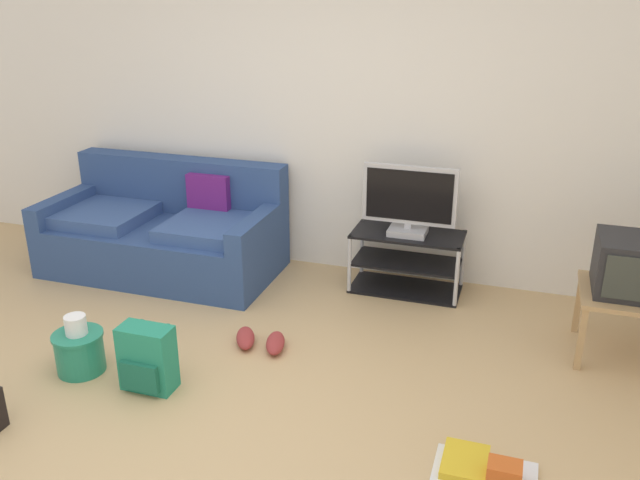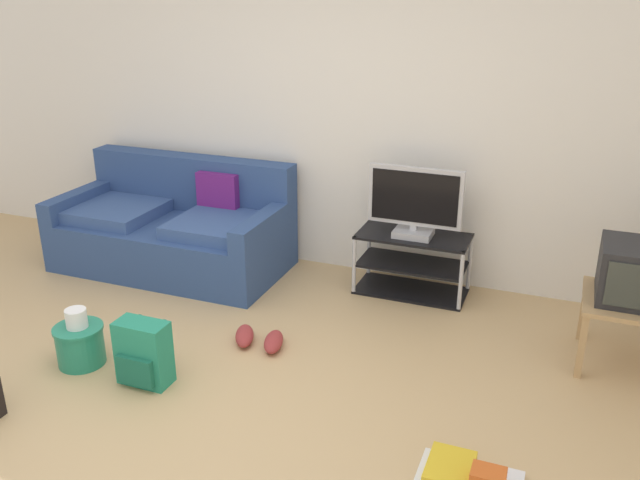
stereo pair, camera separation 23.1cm
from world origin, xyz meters
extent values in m
cube|color=tan|center=(0.00, 0.00, -0.01)|extent=(9.00, 9.80, 0.02)
cube|color=silver|center=(0.00, 2.45, 1.35)|extent=(9.00, 0.10, 2.70)
cube|color=navy|center=(-1.26, 1.86, 0.20)|extent=(1.87, 0.95, 0.40)
cube|color=navy|center=(-1.26, 2.24, 0.64)|extent=(1.87, 0.20, 0.47)
cube|color=navy|center=(-2.12, 1.86, 0.49)|extent=(0.14, 0.95, 0.18)
cube|color=navy|center=(-0.39, 1.86, 0.49)|extent=(0.14, 0.95, 0.18)
cube|color=#365289|center=(-1.77, 1.80, 0.45)|extent=(0.75, 0.66, 0.10)
cube|color=#365289|center=(-0.74, 1.80, 0.45)|extent=(0.75, 0.66, 0.10)
cube|color=#661E70|center=(-0.93, 2.12, 0.60)|extent=(0.36, 0.12, 0.36)
cube|color=black|center=(0.72, 2.12, 0.46)|extent=(0.84, 0.41, 0.02)
cube|color=black|center=(0.72, 2.12, 0.23)|extent=(0.80, 0.39, 0.02)
cube|color=black|center=(0.72, 2.12, 0.01)|extent=(0.84, 0.41, 0.02)
cylinder|color=#B7B7BC|center=(0.32, 1.93, 0.23)|extent=(0.03, 0.03, 0.47)
cylinder|color=#B7B7BC|center=(1.12, 1.93, 0.23)|extent=(0.03, 0.03, 0.47)
cylinder|color=#B7B7BC|center=(0.32, 2.31, 0.23)|extent=(0.03, 0.03, 0.47)
cylinder|color=#B7B7BC|center=(1.12, 2.31, 0.23)|extent=(0.03, 0.03, 0.47)
cube|color=#B2B2B7|center=(0.72, 2.10, 0.49)|extent=(0.28, 0.22, 0.05)
cube|color=#B2B2B7|center=(0.72, 2.10, 0.54)|extent=(0.05, 0.04, 0.04)
cube|color=#B2B2B7|center=(0.72, 2.10, 0.78)|extent=(0.70, 0.04, 0.44)
cube|color=black|center=(0.72, 2.08, 0.78)|extent=(0.64, 0.01, 0.38)
cube|color=tan|center=(2.20, 1.58, 0.43)|extent=(0.56, 0.56, 0.03)
cube|color=tan|center=(1.95, 1.33, 0.21)|extent=(0.04, 0.04, 0.42)
cube|color=tan|center=(1.95, 1.83, 0.21)|extent=(0.04, 0.04, 0.42)
cube|color=#232326|center=(2.20, 1.60, 0.62)|extent=(0.43, 0.43, 0.35)
cube|color=#333833|center=(2.20, 1.38, 0.62)|extent=(0.35, 0.01, 0.27)
cube|color=#238466|center=(-0.45, 0.33, 0.20)|extent=(0.31, 0.16, 0.40)
cube|color=#1A634C|center=(-0.45, 0.23, 0.13)|extent=(0.24, 0.04, 0.17)
cylinder|color=#1A634C|center=(-0.54, 0.43, 0.22)|extent=(0.04, 0.04, 0.32)
cylinder|color=#1A634C|center=(-0.36, 0.43, 0.22)|extent=(0.04, 0.04, 0.32)
cylinder|color=#238466|center=(-0.95, 0.36, 0.13)|extent=(0.29, 0.29, 0.26)
cylinder|color=#238466|center=(-0.95, 0.36, 0.25)|extent=(0.31, 0.31, 0.02)
cylinder|color=white|center=(-0.95, 0.36, 0.31)|extent=(0.13, 0.13, 0.14)
ellipsoid|color=#993333|center=(-0.12, 0.97, 0.04)|extent=(0.22, 0.30, 0.09)
ellipsoid|color=#993333|center=(0.09, 0.97, 0.04)|extent=(0.19, 0.30, 0.09)
cube|color=#CC561E|center=(1.59, 0.11, 0.08)|extent=(0.16, 0.12, 0.11)
cube|color=gold|center=(1.40, 0.18, 0.05)|extent=(0.22, 0.28, 0.04)
camera|label=1|loc=(1.55, -2.54, 2.24)|focal=37.35mm
camera|label=2|loc=(1.76, -2.47, 2.24)|focal=37.35mm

